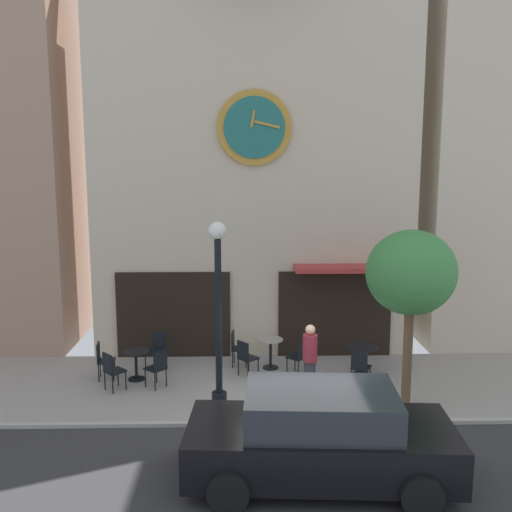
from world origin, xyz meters
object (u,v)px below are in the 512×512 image
(pedestrian_maroon, at_px, (310,360))
(cafe_chair_near_tree, at_px, (246,356))
(cafe_chair_facing_street, at_px, (103,358))
(cafe_chair_outer, at_px, (157,348))
(street_lamp, at_px, (218,316))
(street_tree, at_px, (411,274))
(cafe_table_rightmost, at_px, (271,349))
(cafe_chair_mid_row, at_px, (112,369))
(cafe_chair_left_end, at_px, (158,366))
(cafe_chair_facing_wall, at_px, (300,355))
(cafe_chair_under_awning, at_px, (237,346))
(parked_car_black, at_px, (320,437))
(cafe_table_center, at_px, (362,354))
(cafe_chair_curbside, at_px, (360,365))
(cafe_table_center_left, at_px, (136,360))

(pedestrian_maroon, bearing_deg, cafe_chair_near_tree, 137.09)
(cafe_chair_facing_street, bearing_deg, cafe_chair_outer, 31.79)
(street_lamp, xyz_separation_m, street_tree, (3.98, 0.09, 0.85))
(pedestrian_maroon, bearing_deg, cafe_table_rightmost, 112.49)
(street_lamp, bearing_deg, cafe_chair_mid_row, 157.93)
(street_lamp, distance_m, cafe_chair_outer, 3.33)
(cafe_chair_left_end, distance_m, cafe_chair_near_tree, 2.13)
(cafe_chair_facing_wall, bearing_deg, cafe_chair_left_end, -168.12)
(cafe_chair_outer, height_order, cafe_chair_near_tree, same)
(cafe_chair_under_awning, bearing_deg, street_lamp, -97.45)
(cafe_chair_facing_street, relative_size, parked_car_black, 0.20)
(parked_car_black, bearing_deg, cafe_chair_under_awning, 104.72)
(cafe_chair_facing_wall, relative_size, parked_car_black, 0.20)
(cafe_table_center, bearing_deg, cafe_chair_left_end, -171.43)
(cafe_table_center, relative_size, cafe_chair_curbside, 0.86)
(cafe_chair_near_tree, bearing_deg, street_tree, -26.79)
(street_lamp, height_order, cafe_chair_curbside, street_lamp)
(cafe_chair_mid_row, bearing_deg, street_lamp, -22.07)
(cafe_chair_under_awning, xyz_separation_m, cafe_chair_mid_row, (-2.82, -1.58, 0.00))
(street_lamp, relative_size, street_tree, 1.05)
(cafe_chair_outer, height_order, parked_car_black, parked_car_black)
(street_tree, relative_size, cafe_table_rightmost, 4.95)
(cafe_table_center_left, relative_size, cafe_chair_mid_row, 0.80)
(cafe_chair_under_awning, bearing_deg, cafe_chair_facing_street, -164.94)
(cafe_chair_near_tree, xyz_separation_m, cafe_chair_mid_row, (-3.05, -0.81, 0.00))
(street_tree, bearing_deg, cafe_chair_left_end, 168.88)
(cafe_chair_under_awning, bearing_deg, cafe_chair_mid_row, -150.68)
(street_lamp, height_order, cafe_table_center, street_lamp)
(cafe_table_rightmost, relative_size, cafe_chair_near_tree, 0.85)
(cafe_chair_curbside, distance_m, pedestrian_maroon, 1.41)
(cafe_table_rightmost, height_order, cafe_chair_facing_wall, cafe_chair_facing_wall)
(cafe_chair_facing_street, relative_size, cafe_chair_mid_row, 1.00)
(parked_car_black, bearing_deg, cafe_chair_mid_row, 138.11)
(cafe_table_rightmost, distance_m, pedestrian_maroon, 2.05)
(street_lamp, bearing_deg, cafe_table_center, 29.08)
(cafe_table_center, relative_size, pedestrian_maroon, 0.46)
(cafe_table_center, relative_size, cafe_chair_under_awning, 0.86)
(cafe_table_center_left, height_order, cafe_chair_left_end, cafe_chair_left_end)
(cafe_table_rightmost, relative_size, parked_car_black, 0.17)
(cafe_chair_left_end, relative_size, pedestrian_maroon, 0.54)
(pedestrian_maroon, bearing_deg, cafe_chair_curbside, 25.61)
(cafe_table_rightmost, height_order, parked_car_black, parked_car_black)
(parked_car_black, bearing_deg, cafe_chair_left_end, 129.10)
(cafe_chair_under_awning, height_order, pedestrian_maroon, pedestrian_maroon)
(cafe_table_center, height_order, cafe_chair_mid_row, cafe_chair_mid_row)
(cafe_chair_outer, bearing_deg, street_lamp, -55.74)
(cafe_chair_outer, bearing_deg, cafe_chair_under_awning, 3.64)
(cafe_table_rightmost, distance_m, cafe_chair_curbside, 2.38)
(street_lamp, xyz_separation_m, cafe_chair_mid_row, (-2.48, 1.01, -1.49))
(cafe_chair_near_tree, bearing_deg, cafe_table_center_left, -177.01)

